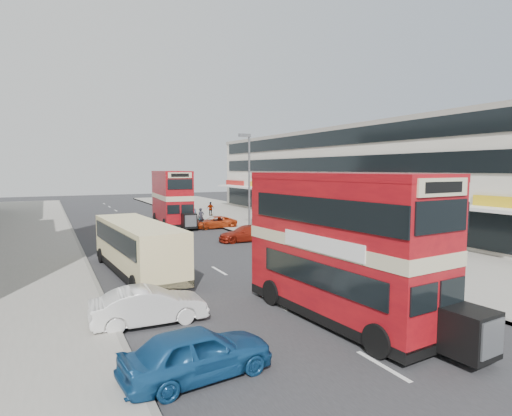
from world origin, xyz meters
TOP-DOWN VIEW (x-y plane):
  - ground at (0.00, 0.00)m, footprint 160.00×160.00m
  - road_surface at (0.00, 20.00)m, footprint 12.00×90.00m
  - pavement_right at (12.00, 20.00)m, footprint 12.00×90.00m
  - kerb_left at (-6.10, 20.00)m, footprint 0.20×90.00m
  - kerb_right at (6.10, 20.00)m, footprint 0.20×90.00m
  - commercial_row at (19.95, 22.00)m, footprint 9.90×46.20m
  - street_lamp at (6.52, 18.00)m, footprint 1.00×0.20m
  - bus_main at (1.23, -0.55)m, footprint 3.19×9.22m
  - bus_second at (2.74, 27.03)m, footprint 3.08×9.23m
  - coach at (-3.92, 9.39)m, footprint 3.04×9.44m
  - car_left_near at (-4.71, -2.34)m, footprint 4.10×2.00m
  - car_left_front at (-4.98, 2.00)m, footprint 3.96×1.49m
  - car_right_a at (5.11, 15.55)m, footprint 4.18×1.96m
  - car_right_b at (5.53, 22.99)m, footprint 4.06×2.10m
  - car_right_c at (5.23, 33.03)m, footprint 3.81×1.87m
  - pedestrian_near at (7.77, 13.82)m, footprint 0.72×0.59m
  - pedestrian_far at (8.40, 31.72)m, footprint 0.93×0.45m
  - cyclist at (4.20, 22.88)m, footprint 0.79×1.97m

SIDE VIEW (x-z plane):
  - ground at x=0.00m, z-range 0.00..0.00m
  - road_surface at x=0.00m, z-range 0.00..0.01m
  - pavement_right at x=12.00m, z-range 0.00..0.15m
  - kerb_left at x=-6.10m, z-range -0.01..0.15m
  - kerb_right at x=6.10m, z-range -0.01..0.15m
  - car_right_b at x=5.53m, z-range 0.00..1.09m
  - car_right_a at x=5.11m, z-range 0.00..1.18m
  - car_right_c at x=5.23m, z-range 0.00..1.25m
  - cyclist at x=4.20m, z-range -0.32..1.59m
  - car_left_front at x=-4.98m, z-range 0.00..1.29m
  - car_left_near at x=-4.71m, z-range 0.00..1.35m
  - pedestrian_far at x=8.40m, z-range 0.15..1.69m
  - pedestrian_near at x=7.77m, z-range 0.15..1.82m
  - coach at x=-3.92m, z-range 0.22..2.68m
  - bus_second at x=2.74m, z-range 0.13..5.13m
  - bus_main at x=1.23m, z-range 0.13..5.18m
  - commercial_row at x=19.95m, z-range 0.05..9.35m
  - street_lamp at x=6.52m, z-range 0.72..8.85m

